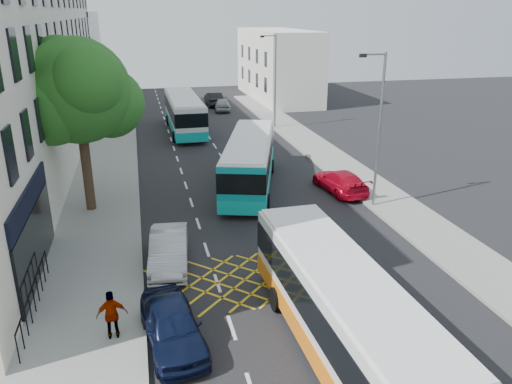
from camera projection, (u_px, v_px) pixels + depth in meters
ground at (357, 372)px, 14.71m from camera, size 120.00×120.00×0.00m
pavement_left at (92, 210)px, 26.54m from camera, size 5.00×70.00×0.15m
pavement_right at (369, 186)px, 30.03m from camera, size 3.00×70.00×0.15m
terrace_main at (0, 66)px, 31.74m from camera, size 8.30×45.00×13.50m
terrace_far at (63, 55)px, 60.24m from camera, size 8.00×20.00×10.00m
building_right at (277, 65)px, 59.63m from camera, size 6.00×18.00×8.00m
street_tree at (77, 92)px, 24.39m from camera, size 6.30×5.70×8.80m
lamp_near at (378, 124)px, 25.46m from camera, size 1.45×0.15×8.00m
lamp_far at (274, 77)px, 43.74m from camera, size 1.45×0.15×8.00m
railings at (34, 297)px, 17.19m from camera, size 0.08×5.60×1.14m
bus_near at (342, 311)px, 14.92m from camera, size 2.83×10.56×2.95m
bus_mid at (250, 162)px, 29.65m from camera, size 5.55×11.00×3.02m
bus_far at (184, 113)px, 43.58m from camera, size 2.85×11.17×3.14m
parked_car_blue at (172, 325)px, 15.70m from camera, size 2.18×4.32×1.41m
parked_car_silver at (169, 250)px, 20.65m from camera, size 1.95×4.46×1.43m
red_hatchback at (340, 181)px, 29.17m from camera, size 2.34×4.66×1.30m
distant_car_grey at (184, 101)px, 55.74m from camera, size 2.27×4.45×1.20m
distant_car_silver at (222, 104)px, 53.11m from camera, size 2.14×4.20×1.37m
distant_car_dark at (214, 99)px, 56.00m from camera, size 1.60×4.59×1.51m
pedestrian_far at (112, 315)px, 15.76m from camera, size 0.99×0.45×1.66m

